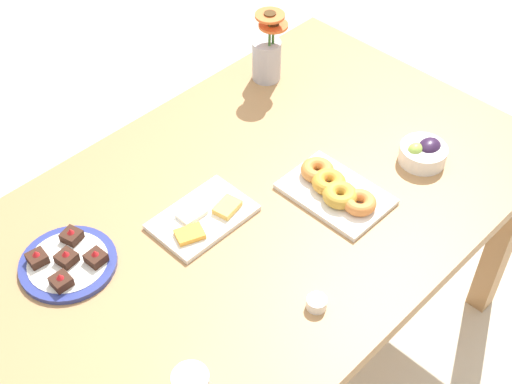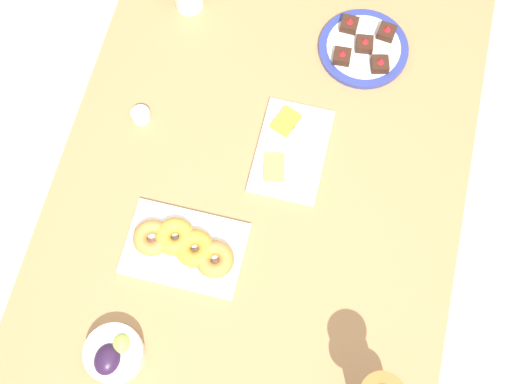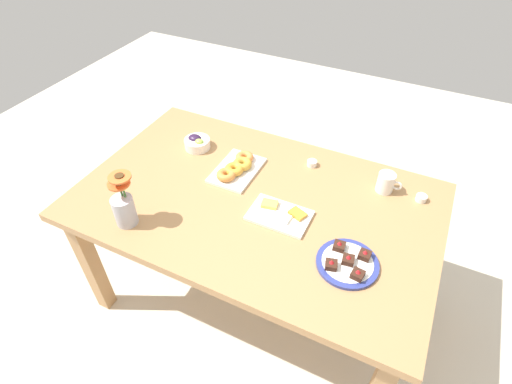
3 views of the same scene
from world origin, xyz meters
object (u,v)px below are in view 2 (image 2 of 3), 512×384
object	(u,v)px
dining_table	(256,209)
dessert_plate	(364,48)
grape_bowl	(114,354)
croissant_platter	(185,247)
jam_cup_honey	(141,115)
cheese_platter	(290,150)

from	to	relation	value
dining_table	dessert_plate	world-z (taller)	dessert_plate
grape_bowl	dessert_plate	distance (m)	1.00
croissant_platter	jam_cup_honey	size ratio (longest dim) A/B	5.83
grape_bowl	jam_cup_honey	distance (m)	0.60
jam_cup_honey	grape_bowl	bearing A→B (deg)	-168.68
jam_cup_honey	dessert_plate	world-z (taller)	dessert_plate
jam_cup_honey	dessert_plate	bearing A→B (deg)	-57.21
croissant_platter	cheese_platter	bearing A→B (deg)	-31.24
croissant_platter	dessert_plate	xyz separation A→B (m)	(0.64, -0.31, -0.01)
cheese_platter	dessert_plate	xyz separation A→B (m)	(0.33, -0.12, 0.00)
dessert_plate	croissant_platter	bearing A→B (deg)	154.14
cheese_platter	croissant_platter	size ratio (longest dim) A/B	0.93
croissant_platter	jam_cup_honey	bearing A→B (deg)	33.22
dessert_plate	grape_bowl	bearing A→B (deg)	156.71
cheese_platter	croissant_platter	xyz separation A→B (m)	(-0.31, 0.19, 0.01)
dining_table	cheese_platter	world-z (taller)	cheese_platter
dining_table	grape_bowl	bearing A→B (deg)	153.96
jam_cup_honey	dessert_plate	distance (m)	0.61
dining_table	jam_cup_honey	distance (m)	0.38
grape_bowl	croissant_platter	world-z (taller)	grape_bowl
dining_table	jam_cup_honey	xyz separation A→B (m)	(0.14, 0.33, 0.10)
cheese_platter	croissant_platter	distance (m)	0.36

